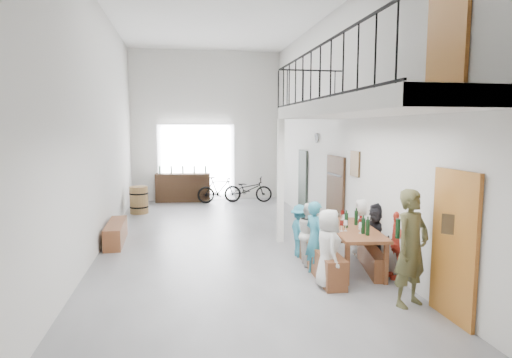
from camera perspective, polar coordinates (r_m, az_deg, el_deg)
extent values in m
plane|color=slate|center=(10.45, -4.37, -8.00)|extent=(12.00, 12.00, 0.00)
plane|color=silver|center=(16.09, -6.59, 7.03)|extent=(5.50, 0.00, 5.50)
plane|color=silver|center=(4.17, 3.53, 8.06)|extent=(5.50, 0.00, 5.50)
plane|color=silver|center=(10.21, -20.17, 6.86)|extent=(0.00, 12.00, 12.00)
plane|color=silver|center=(10.73, 10.39, 7.14)|extent=(0.00, 12.00, 12.00)
plane|color=white|center=(10.50, -4.66, 22.44)|extent=(12.00, 12.00, 0.00)
cube|color=white|center=(16.06, -7.94, 2.19)|extent=(2.80, 0.08, 2.80)
cube|color=#A16121|center=(6.53, 24.89, -8.11)|extent=(0.06, 0.95, 2.10)
cube|color=#332210|center=(10.56, 10.50, -2.39)|extent=(0.06, 1.10, 2.00)
cube|color=#2A342C|center=(13.19, 6.25, -0.51)|extent=(0.06, 0.80, 2.00)
cube|color=#A16121|center=(6.82, 24.20, 18.41)|extent=(0.06, 0.90, 1.95)
cube|color=#412F1A|center=(9.44, 13.06, 1.98)|extent=(0.04, 0.45, 0.55)
cylinder|color=white|center=(11.85, 8.14, 5.44)|extent=(0.04, 0.28, 0.28)
cube|color=white|center=(7.48, 13.60, 9.20)|extent=(1.50, 5.60, 0.25)
cube|color=black|center=(7.34, 8.35, 17.08)|extent=(0.03, 5.60, 0.03)
cube|color=black|center=(7.23, 8.23, 10.60)|extent=(0.03, 5.60, 0.03)
cube|color=black|center=(10.17, 7.30, 14.17)|extent=(1.50, 0.03, 0.03)
cube|color=white|center=(9.95, 3.28, -0.30)|extent=(0.14, 0.14, 2.88)
cube|color=brown|center=(8.31, 12.82, -6.61)|extent=(1.02, 2.04, 0.06)
cube|color=brown|center=(7.55, 12.05, -11.07)|extent=(0.07, 0.07, 0.73)
cube|color=brown|center=(7.75, 16.94, -10.75)|extent=(0.07, 0.07, 0.73)
cube|color=brown|center=(9.11, 9.22, -7.90)|extent=(0.07, 0.07, 0.73)
cube|color=brown|center=(9.28, 13.31, -7.73)|extent=(0.07, 0.07, 0.73)
cube|color=brown|center=(8.20, 8.45, -10.36)|extent=(0.45, 2.22, 0.51)
cube|color=brown|center=(8.64, 14.91, -9.91)|extent=(0.64, 1.87, 0.43)
cylinder|color=black|center=(7.89, 14.11, -5.84)|extent=(0.07, 0.07, 0.35)
cylinder|color=black|center=(7.78, 14.68, -6.03)|extent=(0.07, 0.07, 0.35)
cylinder|color=black|center=(8.55, 13.22, -4.84)|extent=(0.07, 0.07, 0.35)
cylinder|color=black|center=(8.28, 11.95, -5.18)|extent=(0.07, 0.07, 0.35)
cube|color=brown|center=(10.55, -18.18, -6.83)|extent=(0.42, 1.72, 0.48)
cylinder|color=olive|center=(13.94, -15.34, -2.72)|extent=(0.57, 0.57, 0.85)
cylinder|color=black|center=(13.97, -15.31, -3.58)|extent=(0.58, 0.58, 0.05)
cylinder|color=black|center=(13.90, -15.37, -1.85)|extent=(0.58, 0.58, 0.05)
cube|color=#332210|center=(15.85, -9.69, -1.12)|extent=(2.00, 0.72, 1.03)
cylinder|color=black|center=(15.88, -12.71, 1.21)|extent=(0.06, 0.06, 0.28)
cylinder|color=black|center=(15.80, -11.23, 1.22)|extent=(0.06, 0.06, 0.28)
cylinder|color=black|center=(15.78, -9.73, 1.24)|extent=(0.06, 0.06, 0.28)
cylinder|color=black|center=(15.70, -8.24, 1.24)|extent=(0.06, 0.06, 0.28)
cylinder|color=black|center=(15.74, -6.73, 1.28)|extent=(0.06, 0.06, 0.28)
imported|color=silver|center=(7.33, 9.60, -9.11)|extent=(0.47, 0.68, 1.33)
imported|color=teal|center=(7.92, 7.87, -7.79)|extent=(0.46, 0.57, 1.35)
imported|color=silver|center=(8.50, 7.20, -7.23)|extent=(0.50, 0.62, 1.22)
imported|color=teal|center=(8.98, 5.88, -6.88)|extent=(0.48, 0.75, 1.09)
imported|color=red|center=(8.07, 18.36, -8.31)|extent=(0.39, 0.75, 1.22)
imported|color=black|center=(8.65, 15.78, -7.12)|extent=(0.75, 1.21, 1.24)
imported|color=silver|center=(9.23, 13.92, -6.32)|extent=(0.48, 0.64, 1.20)
imported|color=#4E4D2C|center=(6.86, 20.02, -8.63)|extent=(0.76, 0.65, 1.77)
imported|color=#214A1C|center=(11.46, 7.66, -5.59)|extent=(0.50, 0.47, 0.44)
imported|color=black|center=(15.55, -1.06, -1.40)|extent=(1.83, 1.04, 0.91)
imported|color=black|center=(15.36, -4.91, -1.46)|extent=(1.59, 0.51, 0.95)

